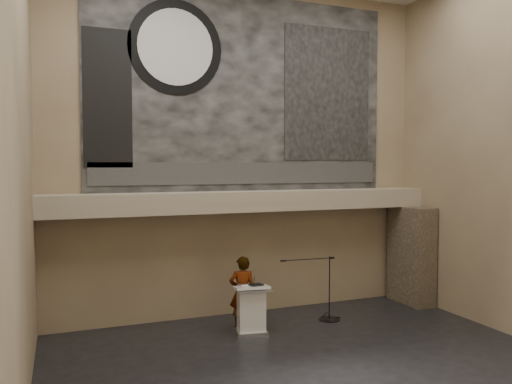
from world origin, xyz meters
name	(u,v)px	position (x,y,z in m)	size (l,w,h in m)	color
floor	(318,370)	(0.00, 0.00, 0.00)	(10.00, 10.00, 0.00)	black
wall_back	(245,150)	(0.00, 4.00, 4.25)	(10.00, 0.02, 8.50)	#7F6951
wall_front	(497,128)	(0.00, -4.00, 4.25)	(10.00, 0.02, 8.50)	#7F6951
wall_left	(20,138)	(-5.00, 0.00, 4.25)	(0.02, 8.00, 8.50)	#7F6951
soffit	(250,201)	(0.00, 3.60, 2.95)	(10.00, 0.80, 0.50)	tan
sprinkler_left	(189,215)	(-1.60, 3.55, 2.67)	(0.04, 0.04, 0.06)	#B2893D
sprinkler_right	(318,210)	(1.90, 3.55, 2.67)	(0.04, 0.04, 0.06)	#B2893D
banner	(245,93)	(0.00, 3.97, 5.70)	(8.00, 0.05, 5.00)	black
banner_text_strip	(246,173)	(0.00, 3.93, 3.65)	(7.76, 0.02, 0.55)	#2F2F2F
banner_clock_rim	(176,47)	(-1.80, 3.93, 6.70)	(2.30, 2.30, 0.02)	black
banner_clock_face	(176,47)	(-1.80, 3.91, 6.70)	(1.84, 1.84, 0.02)	silver
banner_building_print	(328,94)	(2.40, 3.93, 5.80)	(2.60, 0.02, 3.60)	black
banner_brick_print	(108,98)	(-3.40, 3.93, 5.40)	(1.10, 0.02, 3.20)	black
stone_pier	(411,255)	(4.65, 3.15, 1.35)	(0.60, 1.40, 2.70)	#403527
lectern	(251,310)	(-0.44, 2.37, 0.55)	(0.85, 0.66, 1.14)	silver
binder	(256,285)	(-0.33, 2.35, 1.12)	(0.28, 0.23, 0.04)	black
papers	(247,286)	(-0.54, 2.37, 1.10)	(0.20, 0.27, 0.01)	silver
speaker_person	(242,292)	(-0.51, 2.78, 0.86)	(0.63, 0.41, 1.72)	white
mic_stand	(327,310)	(1.69, 2.62, 0.25)	(1.55, 0.52, 1.59)	black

